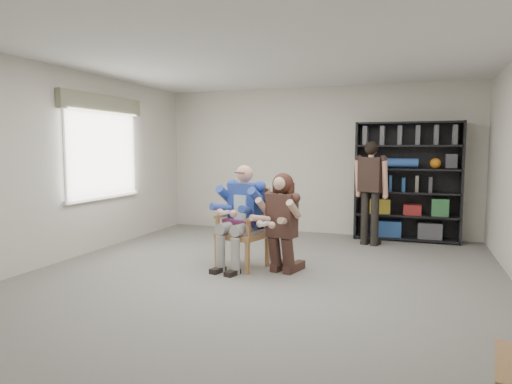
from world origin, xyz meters
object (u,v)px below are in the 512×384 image
at_px(bookshelf, 407,182).
at_px(standing_man, 370,194).
at_px(armchair, 242,228).
at_px(seated_man, 242,216).
at_px(kneeling_woman, 281,224).

xyz_separation_m(bookshelf, standing_man, (-0.58, -0.63, -0.18)).
xyz_separation_m(armchair, bookshelf, (2.09, 2.70, 0.50)).
bearing_deg(armchair, seated_man, 0.00).
bearing_deg(standing_man, armchair, -107.68).
distance_m(seated_man, kneeling_woman, 0.60).
relative_size(bookshelf, standing_man, 1.20).
bearing_deg(armchair, standing_man, 68.23).
relative_size(armchair, seated_man, 0.77).
distance_m(seated_man, bookshelf, 3.43).
distance_m(armchair, seated_man, 0.16).
xyz_separation_m(seated_man, standing_man, (1.51, 2.08, 0.16)).
bearing_deg(armchair, bookshelf, 66.60).
bearing_deg(armchair, kneeling_woman, 2.62).
bearing_deg(seated_man, kneeling_woman, 2.62).
relative_size(seated_man, bookshelf, 0.68).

